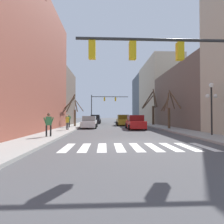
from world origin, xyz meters
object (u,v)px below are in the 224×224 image
object	(u,v)px
car_parked_right_mid	(126,119)
pedestrian_crossing_street	(49,122)
pedestrian_waiting_at_curb	(68,119)
street_tree_left_mid	(152,108)
car_parked_left_mid	(95,119)
street_tree_right_mid	(169,110)
traffic_signal_far	(103,102)
car_at_intersection	(123,120)
street_tree_right_near	(73,110)
street_lamp_right_corner	(211,98)
car_driving_toward_lane	(97,119)
car_parked_left_far	(89,122)
traffic_signal_near	(174,61)
car_parked_right_near	(135,123)
pedestrian_on_right_sidewalk	(67,121)

from	to	relation	value
car_parked_right_mid	pedestrian_crossing_street	bearing A→B (deg)	163.44
pedestrian_waiting_at_curb	street_tree_left_mid	xyz separation A→B (m)	(12.65, 6.49, 1.80)
car_parked_left_mid	pedestrian_crossing_street	distance (m)	23.64
car_parked_right_mid	street_tree_right_mid	distance (m)	24.67
traffic_signal_far	car_at_intersection	world-z (taller)	traffic_signal_far
car_at_intersection	street_tree_right_near	world-z (taller)	street_tree_right_near
street_lamp_right_corner	street_tree_right_near	world-z (taller)	street_tree_right_near
traffic_signal_far	car_driving_toward_lane	bearing A→B (deg)	105.56
car_parked_left_mid	street_tree_left_mid	bearing A→B (deg)	-126.48
street_tree_right_near	car_parked_left_far	bearing A→B (deg)	-34.81
traffic_signal_near	traffic_signal_far	distance (m)	30.97
car_at_intersection	car_parked_right_near	xyz separation A→B (m)	(0.67, -8.16, -0.04)
pedestrian_waiting_at_curb	street_tree_right_mid	xyz separation A→B (m)	(12.27, -2.31, 1.11)
traffic_signal_near	car_at_intersection	bearing A→B (deg)	90.72
car_parked_right_near	traffic_signal_far	bearing A→B (deg)	13.26
car_parked_right_near	street_tree_right_near	world-z (taller)	street_tree_right_near
car_parked_right_mid	street_tree_right_near	bearing A→B (deg)	152.93
car_at_intersection	car_parked_right_near	world-z (taller)	car_at_intersection
pedestrian_on_right_sidewalk	pedestrian_waiting_at_curb	bearing A→B (deg)	147.10
car_parked_left_far	street_tree_right_mid	bearing A→B (deg)	-108.83
street_lamp_right_corner	car_parked_left_far	bearing A→B (deg)	135.38
car_driving_toward_lane	pedestrian_waiting_at_curb	xyz separation A→B (m)	(-2.63, -21.99, 0.44)
car_parked_right_near	street_tree_left_mid	world-z (taller)	street_tree_left_mid
car_at_intersection	pedestrian_waiting_at_curb	xyz separation A→B (m)	(-7.71, -6.77, 0.34)
traffic_signal_near	car_driving_toward_lane	world-z (taller)	traffic_signal_near
traffic_signal_near	pedestrian_on_right_sidewalk	xyz separation A→B (m)	(-7.28, 10.55, -3.17)
traffic_signal_near	traffic_signal_far	world-z (taller)	traffic_signal_far
pedestrian_waiting_at_curb	car_parked_right_mid	bearing A→B (deg)	78.58
street_tree_left_mid	car_parked_left_mid	bearing A→B (deg)	143.52
car_at_intersection	car_parked_left_mid	xyz separation A→B (m)	(-5.02, 7.09, 0.01)
car_parked_left_far	street_tree_right_near	world-z (taller)	street_tree_right_near
car_parked_left_far	pedestrian_crossing_street	xyz separation A→B (m)	(-2.02, -10.67, 0.40)
car_parked_left_mid	street_tree_right_mid	xyz separation A→B (m)	(9.58, -16.17, 1.44)
pedestrian_waiting_at_curb	car_parked_left_mid	bearing A→B (deg)	91.99
street_tree_left_mid	street_tree_right_near	size ratio (longest dim) A/B	1.30
car_parked_right_near	pedestrian_crossing_street	size ratio (longest dim) A/B	2.62
street_lamp_right_corner	street_tree_right_mid	world-z (taller)	street_tree_right_mid
pedestrian_crossing_street	street_tree_right_mid	size ratio (longest dim) A/B	0.37
car_parked_right_near	pedestrian_waiting_at_curb	xyz separation A→B (m)	(-8.38, 1.39, 0.38)
pedestrian_crossing_street	street_tree_right_mid	bearing A→B (deg)	-168.36
car_parked_left_far	street_tree_left_mid	distance (m)	11.66
traffic_signal_far	pedestrian_waiting_at_curb	bearing A→B (deg)	-104.41
pedestrian_crossing_street	car_at_intersection	bearing A→B (deg)	-134.03
street_lamp_right_corner	street_tree_left_mid	distance (m)	15.77
pedestrian_on_right_sidewalk	street_tree_right_near	distance (m)	6.71
car_driving_toward_lane	car_parked_left_mid	distance (m)	8.13
car_parked_right_mid	street_tree_right_mid	size ratio (longest dim) A/B	1.07
car_parked_right_mid	pedestrian_on_right_sidewalk	bearing A→B (deg)	160.19
car_at_intersection	traffic_signal_near	bearing A→B (deg)	-179.28
car_driving_toward_lane	car_parked_left_mid	size ratio (longest dim) A/B	1.04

